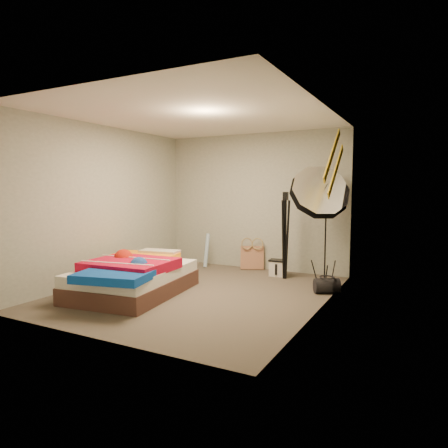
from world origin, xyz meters
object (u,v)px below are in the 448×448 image
Objects in this scene: bed at (133,276)px; photo_umbrella at (319,195)px; camera_tripod at (285,229)px; wrapping_roll at (207,250)px; duffel_bag at (327,286)px; tote_bag at (252,258)px; camera_case at (278,268)px.

photo_umbrella is (2.15, 1.85, 1.14)m from bed.
camera_tripod is (-0.56, 0.08, -0.58)m from photo_umbrella.
duffel_bag is (2.50, -0.88, -0.21)m from wrapping_roll.
camera_case is at bearing -51.64° from tote_bag.
tote_bag is 2.53m from bed.
bed reaches higher than camera_case.
camera_tripod is (-0.84, 0.61, 0.72)m from duffel_bag.
wrapping_roll is at bearing 170.79° from camera_case.
wrapping_roll is 2.49m from photo_umbrella.
camera_tripod is (1.58, 1.93, 0.57)m from bed.
photo_umbrella is (0.73, -0.21, 1.27)m from camera_case.
tote_bag is at bearing 149.17° from camera_tripod.
photo_umbrella reaches higher than camera_tripod.
photo_umbrella is at bearing -8.23° from camera_tripod.
camera_tripod is at bearing 114.81° from duffel_bag.
wrapping_roll is 1.82× the size of duffel_bag.
camera_tripod reaches higher than duffel_bag.
camera_tripod reaches higher than bed.
camera_case is at bearing 55.50° from bed.
wrapping_roll is 2.45× the size of camera_case.
tote_bag is 1.97m from duffel_bag.
duffel_bag is 2.76m from bed.
bed reaches higher than tote_bag.
camera_tripod is (0.17, -0.13, 0.70)m from camera_case.
photo_umbrella reaches higher than bed.
duffel_bag is (1.64, -1.08, -0.11)m from tote_bag.
bed is at bearing -139.30° from photo_umbrella.
tote_bag reaches higher than duffel_bag.
tote_bag is 0.67× the size of wrapping_roll.
camera_case is (0.63, -0.34, -0.08)m from tote_bag.
photo_umbrella is at bearing 40.70° from bed.
bed is at bearing 179.15° from duffel_bag.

